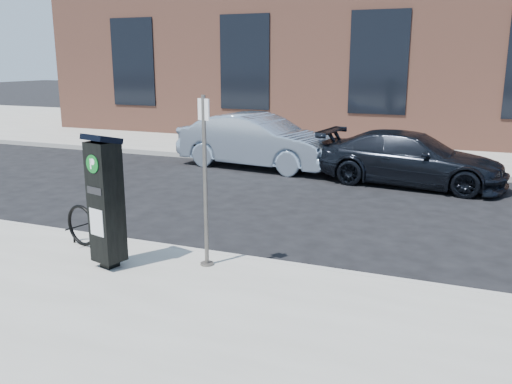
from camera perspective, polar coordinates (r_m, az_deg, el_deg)
The scene contains 10 objects.
ground at distance 8.54m, azimuth -2.32°, elevation -7.55°, with size 120.00×120.00×0.00m, color black.
sidewalk_far at distance 21.70m, azimuth 13.28°, elevation 5.38°, with size 60.00×12.00×0.15m, color gray.
curb_near at distance 8.50m, azimuth -2.38°, elevation -7.13°, with size 60.00×0.12×0.16m, color #9E9B93.
curb_far at distance 15.90m, azimuth 9.77°, elevation 2.58°, with size 60.00×0.12×0.16m, color #9E9B93.
building at distance 24.48m, azimuth 15.00°, elevation 15.76°, with size 28.00×10.05×8.25m.
parking_kiosk at distance 8.01m, azimuth -15.55°, elevation -0.82°, with size 0.54×0.50×1.97m.
sign_pole at distance 7.76m, azimuth -5.37°, elevation 0.89°, with size 0.21×0.20×2.48m.
bike_rack at distance 9.24m, azimuth -17.88°, elevation -3.38°, with size 0.69×0.21×0.69m.
car_silver at distance 15.94m, azimuth 0.19°, elevation 5.40°, with size 1.66×4.77×1.57m, color #92A4BA.
car_dark at distance 14.24m, azimuth 16.00°, elevation 3.39°, with size 1.88×4.63×1.34m, color black.
Camera 1 is at (3.33, -7.23, 3.11)m, focal length 38.00 mm.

